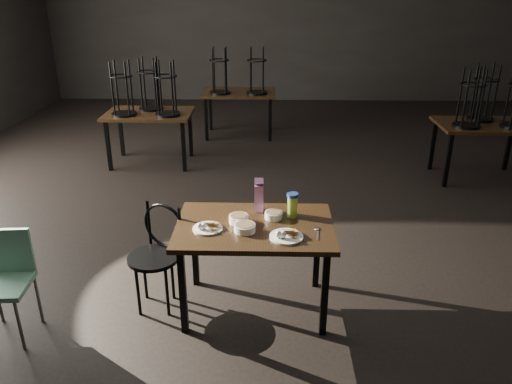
{
  "coord_description": "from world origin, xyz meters",
  "views": [
    {
      "loc": [
        -0.34,
        -4.96,
        2.47
      ],
      "look_at": [
        -0.44,
        -1.18,
        0.85
      ],
      "focal_mm": 35.0,
      "sensor_mm": 36.0,
      "label": 1
    }
  ],
  "objects_px": {
    "water_bottle": "(292,205)",
    "bentwood_chair": "(158,248)",
    "main_table": "(255,234)",
    "juice_carton": "(259,196)",
    "school_chair": "(4,275)"
  },
  "relations": [
    {
      "from": "juice_carton",
      "to": "bentwood_chair",
      "type": "relative_size",
      "value": 0.33
    },
    {
      "from": "water_bottle",
      "to": "bentwood_chair",
      "type": "xyz_separation_m",
      "value": [
        -1.06,
        -0.1,
        -0.35
      ]
    },
    {
      "from": "water_bottle",
      "to": "bentwood_chair",
      "type": "height_order",
      "value": "water_bottle"
    },
    {
      "from": "bentwood_chair",
      "to": "main_table",
      "type": "bearing_deg",
      "value": 20.98
    },
    {
      "from": "juice_carton",
      "to": "water_bottle",
      "type": "height_order",
      "value": "juice_carton"
    },
    {
      "from": "water_bottle",
      "to": "bentwood_chair",
      "type": "bearing_deg",
      "value": -174.36
    },
    {
      "from": "main_table",
      "to": "bentwood_chair",
      "type": "relative_size",
      "value": 1.41
    },
    {
      "from": "main_table",
      "to": "bentwood_chair",
      "type": "xyz_separation_m",
      "value": [
        -0.77,
        0.05,
        -0.17
      ]
    },
    {
      "from": "juice_carton",
      "to": "bentwood_chair",
      "type": "xyz_separation_m",
      "value": [
        -0.8,
        -0.2,
        -0.38
      ]
    },
    {
      "from": "main_table",
      "to": "water_bottle",
      "type": "distance_m",
      "value": 0.37
    },
    {
      "from": "bentwood_chair",
      "to": "school_chair",
      "type": "height_order",
      "value": "bentwood_chair"
    },
    {
      "from": "main_table",
      "to": "water_bottle",
      "type": "xyz_separation_m",
      "value": [
        0.29,
        0.15,
        0.18
      ]
    },
    {
      "from": "main_table",
      "to": "juice_carton",
      "type": "bearing_deg",
      "value": 83.73
    },
    {
      "from": "bentwood_chair",
      "to": "school_chair",
      "type": "relative_size",
      "value": 1.06
    },
    {
      "from": "juice_carton",
      "to": "school_chair",
      "type": "relative_size",
      "value": 0.35
    }
  ]
}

